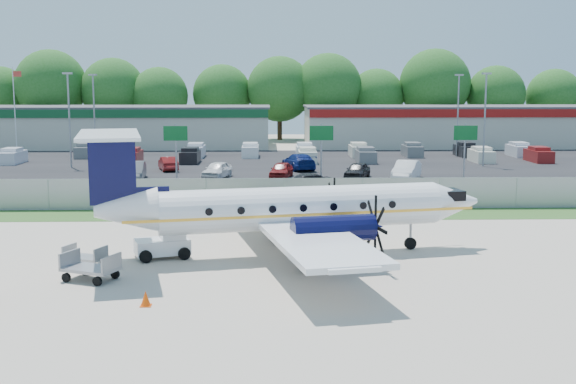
{
  "coord_description": "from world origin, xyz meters",
  "views": [
    {
      "loc": [
        -1.05,
        -31.62,
        7.88
      ],
      "look_at": [
        0.0,
        6.0,
        2.3
      ],
      "focal_mm": 45.0,
      "sensor_mm": 36.0,
      "label": 1
    }
  ],
  "objects_px": {
    "aircraft": "(293,208)",
    "pushback_tug": "(164,244)",
    "baggage_cart_near": "(85,257)",
    "baggage_cart_far": "(91,268)"
  },
  "relations": [
    {
      "from": "pushback_tug",
      "to": "baggage_cart_far",
      "type": "relative_size",
      "value": 1.1
    },
    {
      "from": "aircraft",
      "to": "baggage_cart_far",
      "type": "relative_size",
      "value": 7.65
    },
    {
      "from": "aircraft",
      "to": "baggage_cart_near",
      "type": "bearing_deg",
      "value": -169.54
    },
    {
      "from": "aircraft",
      "to": "baggage_cart_far",
      "type": "height_order",
      "value": "aircraft"
    },
    {
      "from": "aircraft",
      "to": "pushback_tug",
      "type": "relative_size",
      "value": 6.95
    },
    {
      "from": "baggage_cart_far",
      "to": "pushback_tug",
      "type": "bearing_deg",
      "value": 57.99
    },
    {
      "from": "baggage_cart_near",
      "to": "aircraft",
      "type": "bearing_deg",
      "value": 10.46
    },
    {
      "from": "aircraft",
      "to": "baggage_cart_far",
      "type": "xyz_separation_m",
      "value": [
        -8.37,
        -4.05,
        -1.73
      ]
    },
    {
      "from": "baggage_cart_near",
      "to": "baggage_cart_far",
      "type": "bearing_deg",
      "value": -71.06
    },
    {
      "from": "pushback_tug",
      "to": "baggage_cart_near",
      "type": "xyz_separation_m",
      "value": [
        -3.26,
        -1.56,
        -0.2
      ]
    }
  ]
}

